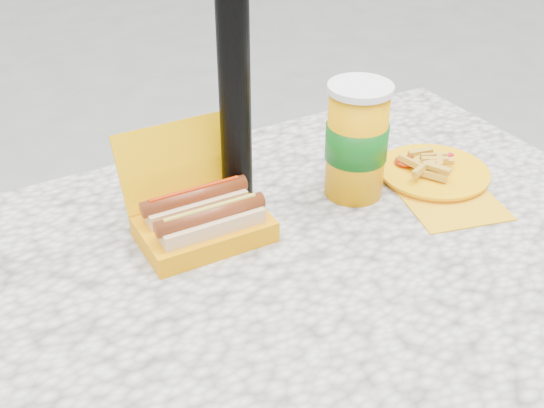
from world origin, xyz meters
TOP-DOWN VIEW (x-y plane):
  - picnic_table at (0.00, 0.00)m, footprint 1.20×0.80m
  - hotdog_box at (-0.09, 0.11)m, footprint 0.20×0.18m
  - fries_plate at (0.35, 0.07)m, footprint 0.23×0.28m
  - soda_cup at (0.19, 0.10)m, footprint 0.11×0.11m

SIDE VIEW (x-z plane):
  - picnic_table at x=0.00m, z-range 0.27..1.02m
  - fries_plate at x=0.35m, z-range 0.74..0.78m
  - hotdog_box at x=-0.09m, z-range 0.71..0.86m
  - soda_cup at x=0.19m, z-range 0.75..0.95m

